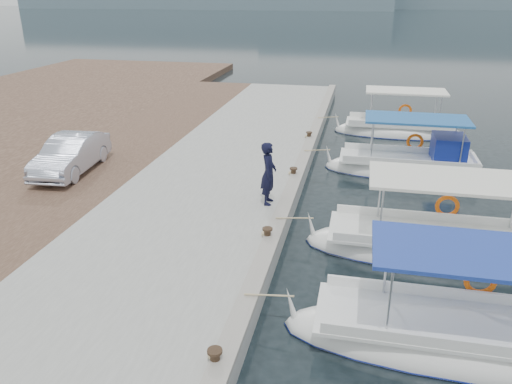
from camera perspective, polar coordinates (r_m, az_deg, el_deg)
ground at (r=12.51m, az=1.57°, el=-10.68°), size 400.00×400.00×0.00m
concrete_quay at (r=17.38m, az=-5.12°, el=-0.03°), size 6.00×40.00×0.50m
quay_curb at (r=16.69m, az=4.01°, el=0.20°), size 0.44×40.00×0.12m
cobblestone_strip at (r=19.38m, az=-19.41°, el=1.14°), size 4.00×40.00×0.50m
fishing_caique_b at (r=11.41m, az=23.02°, el=-15.62°), size 7.53×2.19×2.83m
fishing_caique_c at (r=14.71m, az=19.96°, el=-6.22°), size 7.25×2.30×2.83m
fishing_caique_d at (r=20.76m, az=17.16°, el=2.63°), size 6.49×2.21×2.83m
fishing_caique_e at (r=26.30m, az=15.96°, el=6.62°), size 6.40×2.18×2.83m
mooring_bollards at (r=13.51m, az=1.31°, el=-4.66°), size 0.28×20.28×0.33m
fisherman at (r=15.46m, az=1.45°, el=2.14°), size 0.51×0.75×1.99m
parked_car at (r=19.58m, az=-20.40°, el=4.08°), size 1.76×4.18×1.34m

